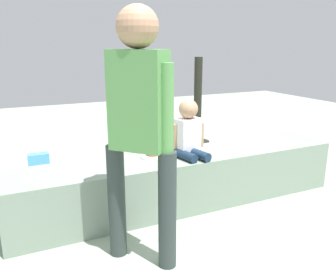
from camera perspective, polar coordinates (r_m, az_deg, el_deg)
The scene contains 12 objects.
ground_plane at distance 3.20m, azimuth 2.32°, elevation -10.23°, with size 12.00×12.00×0.00m, color #93A68F.
concrete_ledge at distance 3.11m, azimuth 2.36°, elevation -6.47°, with size 2.92×0.51×0.45m, color gray.
child_seated at distance 2.97m, azimuth 3.37°, elevation 1.35°, with size 0.28×0.33×0.48m.
adult_standing at distance 2.10m, azimuth -4.65°, elevation 3.73°, with size 0.36×0.38×1.59m.
cake_plate at distance 2.99m, azimuth -2.47°, elevation -2.33°, with size 0.22×0.22×0.07m.
gift_bag at distance 3.95m, azimuth -20.09°, elevation -3.96°, with size 0.21×0.10×0.32m.
railing_post at distance 4.96m, azimuth 4.78°, elevation 4.56°, with size 0.36×0.36×1.21m.
water_bottle_near_gift at distance 3.58m, azimuth -13.93°, elevation -6.31°, with size 0.07×0.07×0.20m.
water_bottle_far_side at distance 3.80m, azimuth -1.89°, elevation -4.34°, with size 0.07×0.07×0.23m.
party_cup_red at distance 3.94m, azimuth 9.17°, elevation -4.69°, with size 0.08×0.08×0.10m, color red.
cake_box_white at distance 4.40m, azimuth 0.50°, elevation -2.17°, with size 0.28×0.27×0.12m, color white.
handbag_black_leather at distance 3.40m, azimuth -7.89°, elevation -6.93°, with size 0.30×0.12×0.30m.
Camera 1 is at (-1.34, -2.56, 1.37)m, focal length 37.73 mm.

